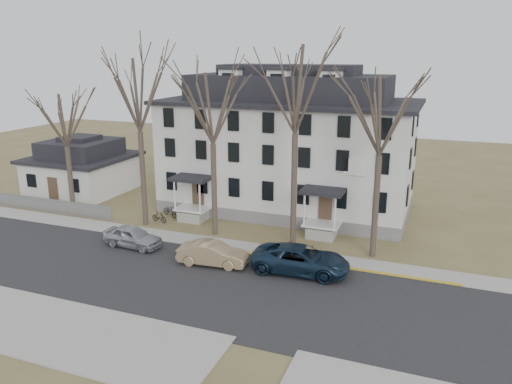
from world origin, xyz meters
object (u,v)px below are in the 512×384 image
at_px(boarding_house, 288,146).
at_px(tree_far_left, 138,90).
at_px(tree_mid_right, 382,110).
at_px(tree_bungalow, 64,116).
at_px(tree_center, 296,83).
at_px(tree_mid_left, 212,103).
at_px(bicycle_left, 170,211).
at_px(car_silver, 133,237).
at_px(small_house, 83,168).
at_px(car_navy, 301,260).
at_px(bicycle_right, 159,217).
at_px(car_tan, 213,254).

relative_size(boarding_house, tree_far_left, 1.52).
relative_size(tree_mid_right, tree_bungalow, 1.18).
bearing_deg(tree_far_left, tree_center, 0.00).
xyz_separation_m(tree_mid_left, bicycle_left, (-5.19, 2.32, -9.14)).
height_order(car_silver, bicycle_left, car_silver).
bearing_deg(car_silver, boarding_house, -25.99).
relative_size(tree_far_left, tree_center, 0.93).
xyz_separation_m(small_house, tree_mid_left, (17.00, -6.20, 7.35)).
bearing_deg(tree_center, bicycle_left, 168.27).
distance_m(tree_far_left, car_silver, 10.71).
height_order(tree_mid_left, car_navy, tree_mid_left).
bearing_deg(tree_mid_left, bicycle_right, 172.38).
bearing_deg(tree_far_left, small_house, 150.61).
bearing_deg(tree_mid_right, tree_mid_left, 180.00).
relative_size(tree_far_left, car_navy, 2.32).
bearing_deg(boarding_house, bicycle_right, -137.73).
relative_size(boarding_house, car_silver, 4.89).
xyz_separation_m(boarding_house, tree_bungalow, (-16.00, -8.15, 2.74)).
height_order(tree_mid_right, bicycle_right, tree_mid_right).
relative_size(tree_center, tree_bungalow, 1.36).
distance_m(tree_far_left, bicycle_right, 9.96).
bearing_deg(bicycle_left, tree_center, -74.10).
distance_m(tree_mid_left, bicycle_left, 10.76).
xyz_separation_m(small_house, bicycle_right, (11.79, -5.50, -1.80)).
relative_size(tree_far_left, tree_bungalow, 1.27).
height_order(tree_mid_right, car_tan, tree_mid_right).
relative_size(tree_far_left, bicycle_left, 7.73).
bearing_deg(bicycle_right, bicycle_left, 11.42).
distance_m(boarding_house, bicycle_right, 12.14).
xyz_separation_m(small_house, car_navy, (24.78, -10.40, -1.43)).
height_order(boarding_house, tree_center, tree_center).
distance_m(tree_center, tree_mid_right, 5.70).
bearing_deg(tree_bungalow, bicycle_right, 5.11).
bearing_deg(bicycle_right, car_silver, -156.44).
xyz_separation_m(tree_mid_right, car_silver, (-15.68, -4.35, -8.88)).
xyz_separation_m(boarding_house, small_house, (-20.00, -1.96, -3.13)).
relative_size(tree_center, car_tan, 3.32).
bearing_deg(tree_far_left, boarding_house, 42.18).
bearing_deg(car_navy, tree_center, 20.09).
xyz_separation_m(tree_bungalow, car_navy, (20.78, -4.20, -7.30)).
bearing_deg(tree_center, bicycle_right, 176.44).
distance_m(tree_far_left, tree_center, 12.02).
distance_m(boarding_house, car_silver, 15.15).
xyz_separation_m(small_house, bicycle_left, (11.81, -3.87, -1.78)).
relative_size(car_silver, car_navy, 0.72).
bearing_deg(car_navy, bicycle_right, 66.43).
bearing_deg(car_tan, small_house, 53.36).
bearing_deg(small_house, tree_mid_left, -20.03).
bearing_deg(car_silver, car_navy, -85.41).
relative_size(tree_mid_right, car_silver, 3.00).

